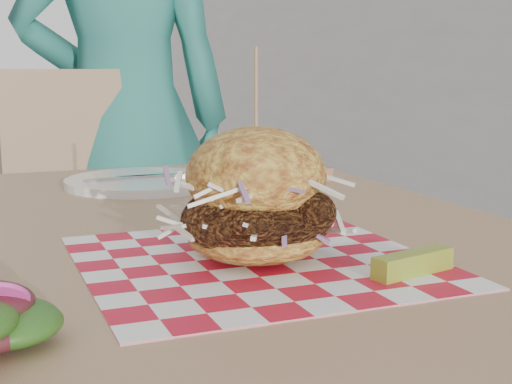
# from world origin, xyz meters

# --- Properties ---
(diner) EXTENTS (0.67, 0.52, 1.63)m
(diner) POSITION_xyz_m (0.21, 1.09, 0.82)
(diner) COLOR #29776C
(diner) RESTS_ON ground
(patio_table) EXTENTS (0.80, 1.20, 0.75)m
(patio_table) POSITION_xyz_m (0.09, -0.03, 0.67)
(patio_table) COLOR tan
(patio_table) RESTS_ON ground
(patio_chair) EXTENTS (0.45, 0.46, 0.95)m
(patio_chair) POSITION_xyz_m (0.08, 0.92, 0.55)
(patio_chair) COLOR tan
(patio_chair) RESTS_ON ground
(paper_liner) EXTENTS (0.36, 0.36, 0.00)m
(paper_liner) POSITION_xyz_m (0.09, -0.20, 0.75)
(paper_liner) COLOR red
(paper_liner) RESTS_ON patio_table
(sandwich) EXTENTS (0.19, 0.19, 0.22)m
(sandwich) POSITION_xyz_m (0.09, -0.20, 0.81)
(sandwich) COLOR gold
(sandwich) RESTS_ON paper_liner
(pickle_spear) EXTENTS (0.10, 0.04, 0.02)m
(pickle_spear) POSITION_xyz_m (0.21, -0.31, 0.76)
(pickle_spear) COLOR #A4A730
(pickle_spear) RESTS_ON paper_liner
(place_setting) EXTENTS (0.27, 0.27, 0.02)m
(place_setting) POSITION_xyz_m (0.09, 0.33, 0.76)
(place_setting) COLOR white
(place_setting) RESTS_ON patio_table
(kraft_tray) EXTENTS (0.15, 0.12, 0.06)m
(kraft_tray) POSITION_xyz_m (0.35, 0.31, 0.77)
(kraft_tray) COLOR #986545
(kraft_tray) RESTS_ON patio_table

